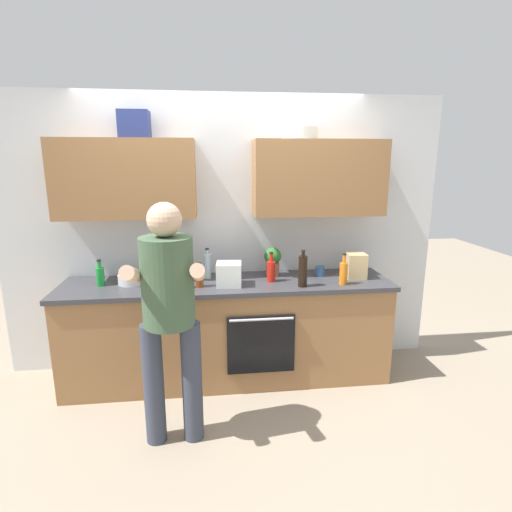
# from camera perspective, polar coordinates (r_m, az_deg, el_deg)

# --- Properties ---
(ground_plane) EXTENTS (12.00, 12.00, 0.00)m
(ground_plane) POSITION_cam_1_polar(r_m,az_deg,el_deg) (3.88, -3.81, -16.52)
(ground_plane) COLOR gray
(back_wall_unit) EXTENTS (4.00, 0.38, 2.50)m
(back_wall_unit) POSITION_cam_1_polar(r_m,az_deg,el_deg) (3.66, -4.42, 6.53)
(back_wall_unit) COLOR silver
(back_wall_unit) RESTS_ON ground
(counter) EXTENTS (2.84, 0.67, 0.90)m
(counter) POSITION_cam_1_polar(r_m,az_deg,el_deg) (3.67, -3.90, -10.41)
(counter) COLOR olive
(counter) RESTS_ON ground
(person_standing) EXTENTS (0.49, 0.45, 1.68)m
(person_standing) POSITION_cam_1_polar(r_m,az_deg,el_deg) (2.73, -12.16, -7.02)
(person_standing) COLOR #383D4C
(person_standing) RESTS_ON ground
(bottle_soda) EXTENTS (0.07, 0.07, 0.22)m
(bottle_soda) POSITION_cam_1_polar(r_m,az_deg,el_deg) (3.63, -21.06, -2.58)
(bottle_soda) COLOR #198C33
(bottle_soda) RESTS_ON counter
(bottle_hotsauce) EXTENTS (0.07, 0.07, 0.26)m
(bottle_hotsauce) POSITION_cam_1_polar(r_m,az_deg,el_deg) (3.51, 2.14, -2.04)
(bottle_hotsauce) COLOR red
(bottle_hotsauce) RESTS_ON counter
(bottle_vinegar) EXTENTS (0.07, 0.07, 0.21)m
(bottle_vinegar) POSITION_cam_1_polar(r_m,az_deg,el_deg) (3.39, -7.97, -2.88)
(bottle_vinegar) COLOR brown
(bottle_vinegar) RESTS_ON counter
(bottle_juice) EXTENTS (0.07, 0.07, 0.27)m
(bottle_juice) POSITION_cam_1_polar(r_m,az_deg,el_deg) (3.50, 12.20, -2.31)
(bottle_juice) COLOR orange
(bottle_juice) RESTS_ON counter
(bottle_water) EXTENTS (0.06, 0.06, 0.27)m
(bottle_water) POSITION_cam_1_polar(r_m,az_deg,el_deg) (3.61, -6.82, -1.34)
(bottle_water) COLOR silver
(bottle_water) RESTS_ON counter
(bottle_oil) EXTENTS (0.07, 0.07, 0.33)m
(bottle_oil) POSITION_cam_1_polar(r_m,az_deg,el_deg) (3.56, -10.09, -1.29)
(bottle_oil) COLOR olive
(bottle_oil) RESTS_ON counter
(bottle_soy) EXTENTS (0.07, 0.07, 0.31)m
(bottle_soy) POSITION_cam_1_polar(r_m,az_deg,el_deg) (3.38, 6.60, -2.09)
(bottle_soy) COLOR black
(bottle_soy) RESTS_ON counter
(cup_ceramic) EXTENTS (0.08, 0.08, 0.09)m
(cup_ceramic) POSITION_cam_1_polar(r_m,az_deg,el_deg) (3.39, -10.05, -3.74)
(cup_ceramic) COLOR #BF4C47
(cup_ceramic) RESTS_ON counter
(cup_tea) EXTENTS (0.09, 0.09, 0.09)m
(cup_tea) POSITION_cam_1_polar(r_m,az_deg,el_deg) (3.73, 8.97, -2.11)
(cup_tea) COLOR #33598C
(cup_tea) RESTS_ON counter
(mixing_bowl) EXTENTS (0.24, 0.24, 0.08)m
(mixing_bowl) POSITION_cam_1_polar(r_m,az_deg,el_deg) (3.62, -16.98, -3.07)
(mixing_bowl) COLOR silver
(mixing_bowl) RESTS_ON counter
(potted_herb) EXTENTS (0.15, 0.15, 0.26)m
(potted_herb) POSITION_cam_1_polar(r_m,az_deg,el_deg) (3.66, 2.36, -0.63)
(potted_herb) COLOR #9E6647
(potted_herb) RESTS_ON counter
(grocery_bag_produce) EXTENTS (0.22, 0.22, 0.19)m
(grocery_bag_produce) POSITION_cam_1_polar(r_m,az_deg,el_deg) (3.41, -3.82, -2.55)
(grocery_bag_produce) COLOR silver
(grocery_bag_produce) RESTS_ON counter
(grocery_bag_bread) EXTENTS (0.18, 0.18, 0.22)m
(grocery_bag_bread) POSITION_cam_1_polar(r_m,az_deg,el_deg) (3.71, 13.85, -1.34)
(grocery_bag_bread) COLOR tan
(grocery_bag_bread) RESTS_ON counter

